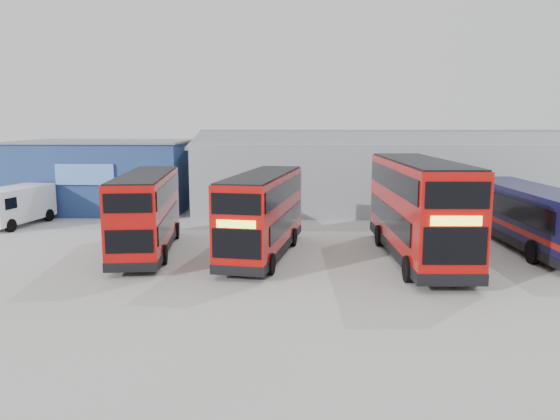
{
  "coord_description": "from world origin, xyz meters",
  "views": [
    {
      "loc": [
        0.54,
        -21.86,
        6.43
      ],
      "look_at": [
        -0.57,
        5.05,
        2.1
      ],
      "focal_mm": 35.0,
      "sensor_mm": 36.0,
      "label": 1
    }
  ],
  "objects_px": {
    "double_decker_centre": "(263,215)",
    "single_decker_blue": "(530,218)",
    "maintenance_shed": "(400,173)",
    "panel_van": "(14,204)",
    "double_decker_left": "(147,214)",
    "double_decker_right": "(418,210)",
    "office_block": "(107,175)"
  },
  "relations": [
    {
      "from": "office_block",
      "to": "double_decker_left",
      "type": "relative_size",
      "value": 1.29
    },
    {
      "from": "double_decker_left",
      "to": "single_decker_blue",
      "type": "bearing_deg",
      "value": 178.55
    },
    {
      "from": "maintenance_shed",
      "to": "double_decker_centre",
      "type": "height_order",
      "value": "maintenance_shed"
    },
    {
      "from": "double_decker_right",
      "to": "office_block",
      "type": "bearing_deg",
      "value": 142.23
    },
    {
      "from": "maintenance_shed",
      "to": "single_decker_blue",
      "type": "relative_size",
      "value": 2.6
    },
    {
      "from": "maintenance_shed",
      "to": "double_decker_right",
      "type": "xyz_separation_m",
      "value": [
        -2.0,
        -16.32,
        -0.26
      ]
    },
    {
      "from": "double_decker_left",
      "to": "single_decker_blue",
      "type": "xyz_separation_m",
      "value": [
        19.43,
        1.95,
        -0.41
      ]
    },
    {
      "from": "maintenance_shed",
      "to": "office_block",
      "type": "bearing_deg",
      "value": -174.79
    },
    {
      "from": "maintenance_shed",
      "to": "panel_van",
      "type": "height_order",
      "value": "maintenance_shed"
    },
    {
      "from": "double_decker_centre",
      "to": "single_decker_blue",
      "type": "relative_size",
      "value": 0.83
    },
    {
      "from": "office_block",
      "to": "panel_van",
      "type": "height_order",
      "value": "office_block"
    },
    {
      "from": "panel_van",
      "to": "single_decker_blue",
      "type": "bearing_deg",
      "value": -0.38
    },
    {
      "from": "office_block",
      "to": "double_decker_right",
      "type": "distance_m",
      "value": 24.6
    },
    {
      "from": "panel_van",
      "to": "office_block",
      "type": "bearing_deg",
      "value": 71.65
    },
    {
      "from": "double_decker_left",
      "to": "panel_van",
      "type": "distance_m",
      "value": 12.41
    },
    {
      "from": "office_block",
      "to": "maintenance_shed",
      "type": "xyz_separation_m",
      "value": [
        22.0,
        2.01,
        0.02
      ]
    },
    {
      "from": "panel_van",
      "to": "double_decker_right",
      "type": "bearing_deg",
      "value": -8.86
    },
    {
      "from": "double_decker_left",
      "to": "double_decker_centre",
      "type": "height_order",
      "value": "double_decker_centre"
    },
    {
      "from": "double_decker_left",
      "to": "double_decker_centre",
      "type": "relative_size",
      "value": 0.98
    },
    {
      "from": "double_decker_centre",
      "to": "single_decker_blue",
      "type": "xyz_separation_m",
      "value": [
        13.66,
        2.27,
        -0.44
      ]
    },
    {
      "from": "maintenance_shed",
      "to": "double_decker_left",
      "type": "height_order",
      "value": "maintenance_shed"
    },
    {
      "from": "office_block",
      "to": "single_decker_blue",
      "type": "distance_m",
      "value": 28.78
    },
    {
      "from": "double_decker_left",
      "to": "double_decker_right",
      "type": "xyz_separation_m",
      "value": [
        13.14,
        -0.71,
        0.38
      ]
    },
    {
      "from": "double_decker_centre",
      "to": "double_decker_right",
      "type": "bearing_deg",
      "value": 5.85
    },
    {
      "from": "double_decker_centre",
      "to": "panel_van",
      "type": "distance_m",
      "value": 17.65
    },
    {
      "from": "double_decker_left",
      "to": "panel_van",
      "type": "relative_size",
      "value": 1.65
    },
    {
      "from": "double_decker_left",
      "to": "double_decker_right",
      "type": "relative_size",
      "value": 0.85
    },
    {
      "from": "maintenance_shed",
      "to": "double_decker_left",
      "type": "relative_size",
      "value": 3.19
    },
    {
      "from": "maintenance_shed",
      "to": "double_decker_centre",
      "type": "distance_m",
      "value": 18.48
    },
    {
      "from": "double_decker_left",
      "to": "double_decker_centre",
      "type": "xyz_separation_m",
      "value": [
        5.78,
        -0.32,
        0.03
      ]
    },
    {
      "from": "double_decker_right",
      "to": "panel_van",
      "type": "relative_size",
      "value": 1.94
    },
    {
      "from": "office_block",
      "to": "double_decker_right",
      "type": "xyz_separation_m",
      "value": [
        20.0,
        -14.31,
        -0.23
      ]
    }
  ]
}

